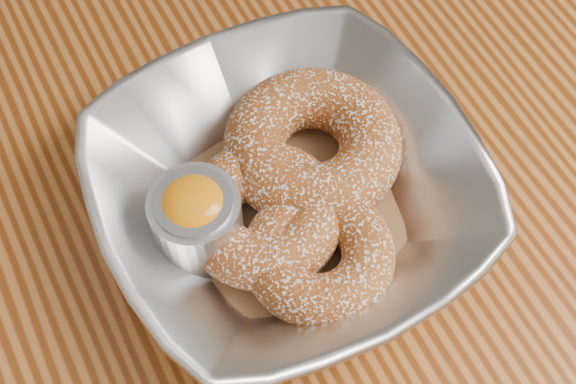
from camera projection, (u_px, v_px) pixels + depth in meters
name	position (u px, v px, depth m)	size (l,w,h in m)	color
table	(208.00, 218.00, 0.62)	(1.20, 0.80, 0.75)	brown
serving_bowl	(288.00, 193.00, 0.49)	(0.23, 0.23, 0.06)	#B2B5B9
parchment	(288.00, 208.00, 0.51)	(0.14, 0.14, 0.00)	brown
donut_back	(312.00, 145.00, 0.50)	(0.11, 0.11, 0.04)	brown
donut_front	(319.00, 254.00, 0.47)	(0.09, 0.09, 0.03)	brown
donut_extra	(263.00, 214.00, 0.48)	(0.10, 0.10, 0.03)	brown
ramekin	(197.00, 219.00, 0.47)	(0.05, 0.05, 0.06)	#B2B5B9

